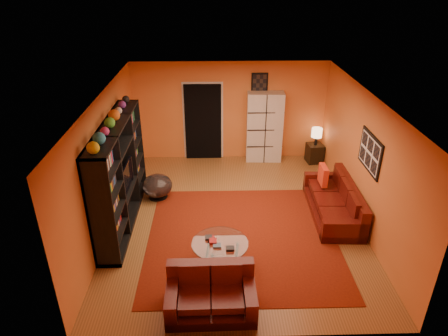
{
  "coord_description": "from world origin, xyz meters",
  "views": [
    {
      "loc": [
        -0.41,
        -6.95,
        4.69
      ],
      "look_at": [
        -0.23,
        0.1,
        1.12
      ],
      "focal_mm": 32.0,
      "sensor_mm": 36.0,
      "label": 1
    }
  ],
  "objects_px": {
    "entertainment_unit": "(120,175)",
    "tv": "(123,177)",
    "sofa": "(337,202)",
    "table_lamp": "(317,133)",
    "storage_cabinet": "(264,127)",
    "loveseat": "(211,292)",
    "side_table": "(315,153)",
    "bowl_chair": "(157,186)",
    "coffee_table": "(220,245)"
  },
  "relations": [
    {
      "from": "storage_cabinet",
      "to": "coffee_table",
      "type": "bearing_deg",
      "value": -103.68
    },
    {
      "from": "side_table",
      "to": "bowl_chair",
      "type": "bearing_deg",
      "value": -156.19
    },
    {
      "from": "entertainment_unit",
      "to": "sofa",
      "type": "height_order",
      "value": "entertainment_unit"
    },
    {
      "from": "side_table",
      "to": "storage_cabinet",
      "type": "bearing_deg",
      "value": 172.15
    },
    {
      "from": "bowl_chair",
      "to": "side_table",
      "type": "distance_m",
      "value": 4.32
    },
    {
      "from": "tv",
      "to": "loveseat",
      "type": "distance_m",
      "value": 3.07
    },
    {
      "from": "bowl_chair",
      "to": "table_lamp",
      "type": "distance_m",
      "value": 4.35
    },
    {
      "from": "storage_cabinet",
      "to": "bowl_chair",
      "type": "bearing_deg",
      "value": -141.02
    },
    {
      "from": "coffee_table",
      "to": "tv",
      "type": "bearing_deg",
      "value": 141.66
    },
    {
      "from": "sofa",
      "to": "loveseat",
      "type": "height_order",
      "value": "same"
    },
    {
      "from": "sofa",
      "to": "table_lamp",
      "type": "distance_m",
      "value": 2.58
    },
    {
      "from": "table_lamp",
      "to": "sofa",
      "type": "bearing_deg",
      "value": -92.6
    },
    {
      "from": "storage_cabinet",
      "to": "side_table",
      "type": "relative_size",
      "value": 3.72
    },
    {
      "from": "coffee_table",
      "to": "storage_cabinet",
      "type": "distance_m",
      "value": 4.49
    },
    {
      "from": "tv",
      "to": "side_table",
      "type": "distance_m",
      "value": 5.23
    },
    {
      "from": "entertainment_unit",
      "to": "storage_cabinet",
      "type": "distance_m",
      "value": 4.24
    },
    {
      "from": "loveseat",
      "to": "table_lamp",
      "type": "distance_m",
      "value": 5.76
    },
    {
      "from": "loveseat",
      "to": "side_table",
      "type": "distance_m",
      "value": 5.74
    },
    {
      "from": "sofa",
      "to": "coffee_table",
      "type": "xyz_separation_m",
      "value": [
        -2.47,
        -1.58,
        0.16
      ]
    },
    {
      "from": "tv",
      "to": "loveseat",
      "type": "height_order",
      "value": "tv"
    },
    {
      "from": "coffee_table",
      "to": "bowl_chair",
      "type": "xyz_separation_m",
      "value": [
        -1.36,
        2.36,
        -0.15
      ]
    },
    {
      "from": "entertainment_unit",
      "to": "side_table",
      "type": "distance_m",
      "value": 5.29
    },
    {
      "from": "loveseat",
      "to": "tv",
      "type": "bearing_deg",
      "value": 34.63
    },
    {
      "from": "bowl_chair",
      "to": "side_table",
      "type": "bearing_deg",
      "value": 23.81
    },
    {
      "from": "side_table",
      "to": "entertainment_unit",
      "type": "bearing_deg",
      "value": -149.98
    },
    {
      "from": "entertainment_unit",
      "to": "loveseat",
      "type": "relative_size",
      "value": 2.23
    },
    {
      "from": "tv",
      "to": "coffee_table",
      "type": "xyz_separation_m",
      "value": [
        1.89,
        -1.49,
        -0.54
      ]
    },
    {
      "from": "coffee_table",
      "to": "bowl_chair",
      "type": "relative_size",
      "value": 1.44
    },
    {
      "from": "sofa",
      "to": "side_table",
      "type": "distance_m",
      "value": 2.52
    },
    {
      "from": "storage_cabinet",
      "to": "entertainment_unit",
      "type": "bearing_deg",
      "value": -136.17
    },
    {
      "from": "storage_cabinet",
      "to": "table_lamp",
      "type": "xyz_separation_m",
      "value": [
        1.34,
        -0.19,
        -0.11
      ]
    },
    {
      "from": "table_lamp",
      "to": "coffee_table",
      "type": "bearing_deg",
      "value": -122.24
    },
    {
      "from": "sofa",
      "to": "coffee_table",
      "type": "relative_size",
      "value": 2.2
    },
    {
      "from": "storage_cabinet",
      "to": "side_table",
      "type": "height_order",
      "value": "storage_cabinet"
    },
    {
      "from": "loveseat",
      "to": "bowl_chair",
      "type": "relative_size",
      "value": 2.0
    },
    {
      "from": "entertainment_unit",
      "to": "sofa",
      "type": "xyz_separation_m",
      "value": [
        4.41,
        0.09,
        -0.76
      ]
    },
    {
      "from": "table_lamp",
      "to": "bowl_chair",
      "type": "bearing_deg",
      "value": -156.19
    },
    {
      "from": "storage_cabinet",
      "to": "tv",
      "type": "bearing_deg",
      "value": -135.81
    },
    {
      "from": "entertainment_unit",
      "to": "table_lamp",
      "type": "xyz_separation_m",
      "value": [
        4.53,
        2.61,
        -0.23
      ]
    },
    {
      "from": "loveseat",
      "to": "side_table",
      "type": "height_order",
      "value": "loveseat"
    },
    {
      "from": "sofa",
      "to": "storage_cabinet",
      "type": "xyz_separation_m",
      "value": [
        -1.23,
        2.71,
        0.64
      ]
    },
    {
      "from": "tv",
      "to": "sofa",
      "type": "bearing_deg",
      "value": -88.88
    },
    {
      "from": "sofa",
      "to": "bowl_chair",
      "type": "bearing_deg",
      "value": 170.61
    },
    {
      "from": "entertainment_unit",
      "to": "tv",
      "type": "distance_m",
      "value": 0.08
    },
    {
      "from": "bowl_chair",
      "to": "coffee_table",
      "type": "bearing_deg",
      "value": -59.92
    },
    {
      "from": "sofa",
      "to": "table_lamp",
      "type": "xyz_separation_m",
      "value": [
        0.11,
        2.52,
        0.53
      ]
    },
    {
      "from": "entertainment_unit",
      "to": "coffee_table",
      "type": "bearing_deg",
      "value": -37.44
    },
    {
      "from": "coffee_table",
      "to": "table_lamp",
      "type": "height_order",
      "value": "table_lamp"
    },
    {
      "from": "loveseat",
      "to": "coffee_table",
      "type": "bearing_deg",
      "value": -10.24
    },
    {
      "from": "sofa",
      "to": "storage_cabinet",
      "type": "relative_size",
      "value": 1.15
    }
  ]
}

